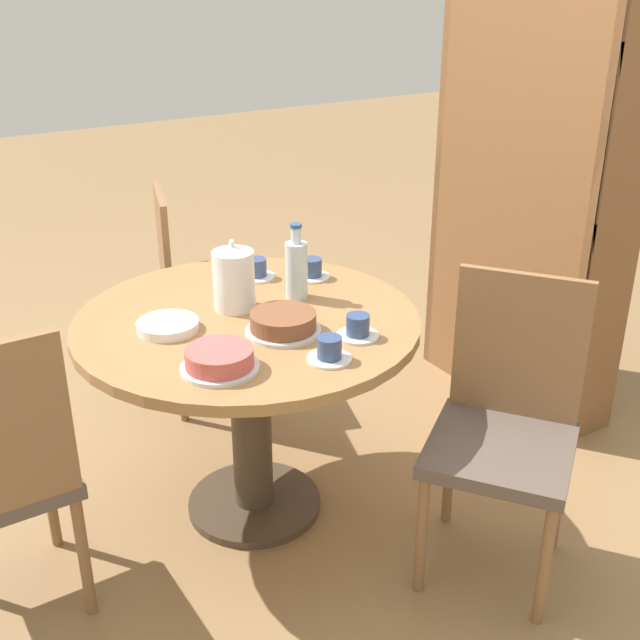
% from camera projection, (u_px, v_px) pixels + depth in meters
% --- Properties ---
extents(ground_plane, '(14.00, 14.00, 0.00)m').
position_uv_depth(ground_plane, '(255.00, 506.00, 2.85)').
color(ground_plane, '#937047').
extents(dining_table, '(1.10, 1.10, 0.74)m').
position_uv_depth(dining_table, '(249.00, 362.00, 2.61)').
color(dining_table, '#473828').
rests_on(dining_table, ground_plane).
extents(chair_a, '(0.52, 0.52, 0.94)m').
position_uv_depth(chair_a, '(199.00, 292.00, 3.36)').
color(chair_a, olive).
rests_on(chair_a, ground_plane).
extents(chair_c, '(0.59, 0.59, 0.94)m').
position_uv_depth(chair_c, '(506.00, 423.00, 2.42)').
color(chair_c, olive).
rests_on(chair_c, ground_plane).
extents(bookshelf, '(0.88, 0.28, 1.84)m').
position_uv_depth(bookshelf, '(526.00, 201.00, 3.24)').
color(bookshelf, brown).
rests_on(bookshelf, ground_plane).
extents(coffee_pot, '(0.13, 0.13, 0.23)m').
position_uv_depth(coffee_pot, '(233.00, 278.00, 2.56)').
color(coffee_pot, white).
rests_on(coffee_pot, dining_table).
extents(water_bottle, '(0.07, 0.07, 0.26)m').
position_uv_depth(water_bottle, '(296.00, 268.00, 2.65)').
color(water_bottle, silver).
rests_on(water_bottle, dining_table).
extents(cake_main, '(0.23, 0.23, 0.06)m').
position_uv_depth(cake_main, '(283.00, 323.00, 2.43)').
color(cake_main, silver).
rests_on(cake_main, dining_table).
extents(cake_second, '(0.22, 0.22, 0.06)m').
position_uv_depth(cake_second, '(220.00, 360.00, 2.21)').
color(cake_second, silver).
rests_on(cake_second, dining_table).
extents(cup_a, '(0.13, 0.13, 0.07)m').
position_uv_depth(cup_a, '(358.00, 328.00, 2.40)').
color(cup_a, silver).
rests_on(cup_a, dining_table).
extents(cup_b, '(0.13, 0.13, 0.07)m').
position_uv_depth(cup_b, '(329.00, 351.00, 2.26)').
color(cup_b, silver).
rests_on(cup_b, dining_table).
extents(cup_c, '(0.13, 0.13, 0.07)m').
position_uv_depth(cup_c, '(312.00, 270.00, 2.84)').
color(cup_c, silver).
rests_on(cup_c, dining_table).
extents(cup_d, '(0.13, 0.13, 0.07)m').
position_uv_depth(cup_d, '(257.00, 270.00, 2.84)').
color(cup_d, silver).
rests_on(cup_d, dining_table).
extents(plate_stack, '(0.19, 0.19, 0.03)m').
position_uv_depth(plate_stack, '(168.00, 326.00, 2.45)').
color(plate_stack, white).
rests_on(plate_stack, dining_table).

